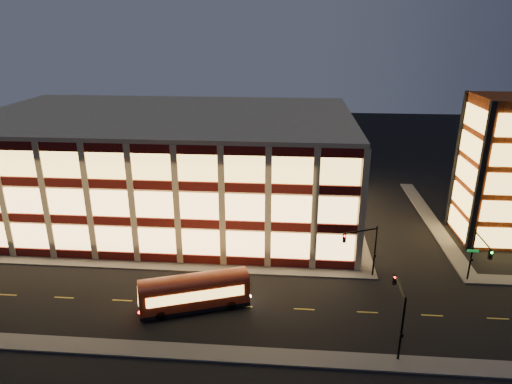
{
  "coord_description": "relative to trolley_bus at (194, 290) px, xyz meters",
  "views": [
    {
      "loc": [
        14.48,
        -43.53,
        25.73
      ],
      "look_at": [
        10.18,
        8.0,
        6.74
      ],
      "focal_mm": 32.0,
      "sensor_mm": 36.0,
      "label": 1
    }
  ],
  "objects": [
    {
      "name": "sidewalk_office_east",
      "position": [
        17.51,
        23.6,
        -1.87
      ],
      "size": [
        2.0,
        30.0,
        0.15
      ],
      "primitive_type": "cube",
      "color": "#514F4C",
      "rests_on": "ground"
    },
    {
      "name": "trolley_bus",
      "position": [
        0.0,
        0.0,
        0.0
      ],
      "size": [
        10.62,
        5.89,
        3.51
      ],
      "rotation": [
        0.0,
        0.0,
        0.34
      ],
      "color": "#952008",
      "rests_on": "ground"
    },
    {
      "name": "traffic_signal_near",
      "position": [
        18.01,
        -4.43,
        2.18
      ],
      "size": [
        0.32,
        4.45,
        6.0
      ],
      "color": "black",
      "rests_on": "ground"
    },
    {
      "name": "ground",
      "position": [
        -5.49,
        6.6,
        -1.94
      ],
      "size": [
        200.0,
        200.0,
        0.0
      ],
      "primitive_type": "plane",
      "color": "black",
      "rests_on": "ground"
    },
    {
      "name": "stair_tower",
      "position": [
        34.46,
        18.55,
        7.05
      ],
      "size": [
        8.6,
        8.6,
        18.0
      ],
      "color": "#8C3814",
      "rests_on": "ground"
    },
    {
      "name": "sidewalk_near",
      "position": [
        -5.49,
        -6.4,
        -1.87
      ],
      "size": [
        100.0,
        2.0,
        0.15
      ],
      "primitive_type": "cube",
      "color": "#514F4C",
      "rests_on": "ground"
    },
    {
      "name": "traffic_signal_right",
      "position": [
        28.01,
        5.97,
        2.16
      ],
      "size": [
        1.2,
        4.37,
        6.0
      ],
      "color": "black",
      "rests_on": "ground"
    },
    {
      "name": "traffic_signal_far",
      "position": [
        16.72,
        6.83,
        2.17
      ],
      "size": [
        3.79,
        1.87,
        6.0
      ],
      "color": "black",
      "rests_on": "ground"
    },
    {
      "name": "office_building",
      "position": [
        -8.4,
        23.51,
        5.31
      ],
      "size": [
        50.45,
        30.45,
        14.5
      ],
      "color": "tan",
      "rests_on": "ground"
    },
    {
      "name": "sidewalk_tower_west",
      "position": [
        28.51,
        23.6,
        -1.87
      ],
      "size": [
        2.0,
        30.0,
        0.15
      ],
      "primitive_type": "cube",
      "color": "#514F4C",
      "rests_on": "ground"
    },
    {
      "name": "sidewalk_office_south",
      "position": [
        -8.49,
        7.6,
        -1.87
      ],
      "size": [
        54.0,
        2.0,
        0.15
      ],
      "primitive_type": "cube",
      "color": "#514F4C",
      "rests_on": "ground"
    }
  ]
}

